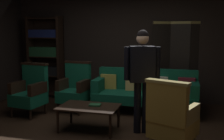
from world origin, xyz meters
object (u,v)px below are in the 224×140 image
coffee_table (89,109)px  book_green_cloth (95,105)px  velvet_couch (146,90)px  armchair_wing_right (75,88)px  folding_screen (180,61)px  armchair_wing_left (30,91)px  armchair_gilt_accent (172,118)px  bookshelf (46,55)px  potted_plant (74,84)px  standing_figure (142,72)px

coffee_table → book_green_cloth: size_ratio=5.24×
velvet_couch → armchair_wing_right: size_ratio=2.04×
folding_screen → armchair_wing_left: folding_screen is taller
armchair_wing_left → book_green_cloth: armchair_wing_left is taller
coffee_table → armchair_wing_left: bearing=160.1°
armchair_gilt_accent → velvet_couch: bearing=108.6°
folding_screen → bookshelf: bearing=-177.2°
bookshelf → armchair_gilt_accent: bearing=-38.1°
book_green_cloth → folding_screen: bearing=58.8°
coffee_table → armchair_gilt_accent: 1.49m
coffee_table → armchair_wing_right: (-0.68, 1.02, 0.12)m
armchair_gilt_accent → potted_plant: (-2.40, 2.27, -0.07)m
armchair_gilt_accent → book_green_cloth: size_ratio=5.45×
bookshelf → velvet_couch: (2.70, -0.74, -0.61)m
armchair_gilt_accent → folding_screen: bearing=89.5°
bookshelf → armchair_wing_left: bearing=-72.4°
velvet_couch → armchair_gilt_accent: (0.63, -1.87, 0.03)m
folding_screen → velvet_couch: folding_screen is taller
armchair_wing_left → standing_figure: size_ratio=0.61×
armchair_wing_right → book_green_cloth: (0.78, -0.95, -0.06)m
coffee_table → book_green_cloth: book_green_cloth is taller
armchair_wing_left → potted_plant: 1.31m
potted_plant → armchair_wing_right: bearing=-66.5°
armchair_gilt_accent → armchair_wing_right: 2.58m
bookshelf → armchair_wing_left: bookshelf is taller
coffee_table → velvet_couch: bearing=60.7°
bookshelf → standing_figure: size_ratio=1.20×
bookshelf → armchair_gilt_accent: (3.33, -2.61, -0.58)m
armchair_gilt_accent → potted_plant: size_ratio=1.40×
armchair_wing_left → standing_figure: bearing=-9.5°
armchair_wing_left → bookshelf: bearing=107.6°
armchair_gilt_accent → armchair_wing_right: size_ratio=1.00×
armchair_wing_right → potted_plant: (-0.32, 0.74, -0.07)m
folding_screen → standing_figure: folding_screen is taller
velvet_couch → armchair_wing_right: bearing=-166.7°
armchair_gilt_accent → book_green_cloth: bearing=156.1°
armchair_wing_left → potted_plant: size_ratio=1.40×
folding_screen → armchair_wing_left: size_ratio=1.83×
bookshelf → armchair_wing_right: size_ratio=1.97×
folding_screen → book_green_cloth: bearing=-121.2°
folding_screen → book_green_cloth: folding_screen is taller
coffee_table → potted_plant: bearing=119.8°
armchair_wing_left → armchair_gilt_accent: bearing=-20.1°
book_green_cloth → armchair_wing_right: bearing=129.2°
coffee_table → folding_screen: bearing=57.9°
standing_figure → velvet_couch: bearing=95.2°
armchair_gilt_accent → potted_plant: armchair_gilt_accent is taller
velvet_couch → coffee_table: size_ratio=2.12×
folding_screen → bookshelf: 3.36m
coffee_table → potted_plant: (-1.01, 1.76, 0.05)m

